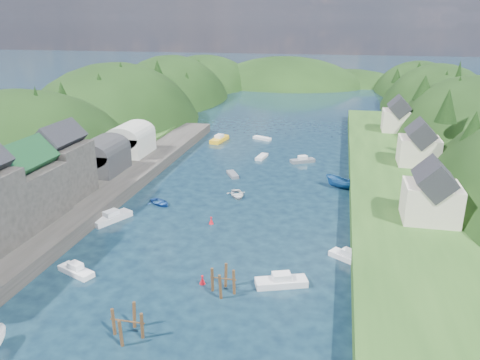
% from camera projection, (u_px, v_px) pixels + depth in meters
% --- Properties ---
extents(ground, '(600.00, 600.00, 0.00)m').
position_uv_depth(ground, '(263.00, 164.00, 94.33)').
color(ground, black).
rests_on(ground, ground).
extents(hillside_left, '(44.00, 245.56, 52.00)m').
position_uv_depth(hillside_left, '(117.00, 155.00, 128.97)').
color(hillside_left, black).
rests_on(hillside_left, ground).
extents(hillside_right, '(36.00, 245.56, 48.00)m').
position_uv_depth(hillside_right, '(467.00, 175.00, 110.93)').
color(hillside_right, black).
rests_on(hillside_right, ground).
extents(far_hills, '(103.00, 68.00, 44.00)m').
position_uv_depth(far_hills, '(310.00, 108.00, 212.14)').
color(far_hills, black).
rests_on(far_hills, ground).
extents(hill_trees, '(90.48, 149.35, 12.34)m').
position_uv_depth(hill_trees, '(273.00, 97.00, 104.91)').
color(hill_trees, black).
rests_on(hill_trees, ground).
extents(quay_left, '(12.00, 110.00, 2.00)m').
position_uv_depth(quay_left, '(75.00, 205.00, 71.06)').
color(quay_left, '#2D2B28').
rests_on(quay_left, ground).
extents(terrace_left_grass, '(12.00, 110.00, 2.50)m').
position_uv_depth(terrace_left_grass, '(34.00, 200.00, 72.36)').
color(terrace_left_grass, '#234719').
rests_on(terrace_left_grass, ground).
extents(boat_sheds, '(7.00, 21.00, 7.50)m').
position_uv_depth(boat_sheds, '(117.00, 145.00, 87.59)').
color(boat_sheds, '#2D2D30').
rests_on(boat_sheds, quay_left).
extents(terrace_right, '(16.00, 120.00, 2.40)m').
position_uv_depth(terrace_right, '(398.00, 183.00, 79.74)').
color(terrace_right, '#234719').
rests_on(terrace_right, ground).
extents(right_bank_cottages, '(9.00, 59.24, 8.41)m').
position_uv_depth(right_bank_cottages, '(413.00, 145.00, 85.32)').
color(right_bank_cottages, beige).
rests_on(right_bank_cottages, terrace_right).
extents(piling_cluster_near, '(3.37, 3.13, 3.30)m').
position_uv_depth(piling_cluster_near, '(128.00, 326.00, 42.95)').
color(piling_cluster_near, '#382314').
rests_on(piling_cluster_near, ground).
extents(piling_cluster_far, '(2.85, 2.69, 3.44)m').
position_uv_depth(piling_cluster_far, '(223.00, 283.00, 49.79)').
color(piling_cluster_far, '#382314').
rests_on(piling_cluster_far, ground).
extents(channel_buoy_near, '(0.70, 0.70, 1.10)m').
position_uv_depth(channel_buoy_near, '(202.00, 280.00, 51.63)').
color(channel_buoy_near, '#B30E18').
rests_on(channel_buoy_near, ground).
extents(channel_buoy_far, '(0.70, 0.70, 1.10)m').
position_uv_depth(channel_buoy_far, '(211.00, 221.00, 66.67)').
color(channel_buoy_far, '#B30E18').
rests_on(channel_buoy_far, ground).
extents(moored_boats, '(38.32, 87.91, 2.23)m').
position_uv_depth(moored_boats, '(224.00, 214.00, 68.75)').
color(moored_boats, white).
rests_on(moored_boats, ground).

